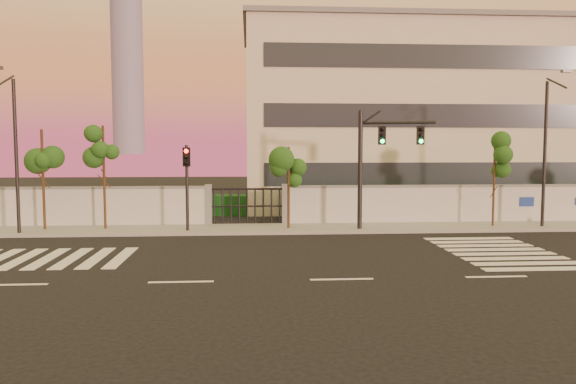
# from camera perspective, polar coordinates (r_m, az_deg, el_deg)

# --- Properties ---
(ground) EXTENTS (120.00, 120.00, 0.00)m
(ground) POSITION_cam_1_polar(r_m,az_deg,el_deg) (17.92, 5.47, -8.84)
(ground) COLOR black
(ground) RESTS_ON ground
(sidewalk) EXTENTS (60.00, 3.00, 0.15)m
(sidewalk) POSITION_cam_1_polar(r_m,az_deg,el_deg) (28.13, 1.96, -3.71)
(sidewalk) COLOR gray
(sidewalk) RESTS_ON ground
(perimeter_wall) EXTENTS (60.00, 0.36, 2.20)m
(perimeter_wall) POSITION_cam_1_polar(r_m,az_deg,el_deg) (29.50, 1.86, -1.37)
(perimeter_wall) COLOR #B3B5BB
(perimeter_wall) RESTS_ON ground
(hedge_row) EXTENTS (41.00, 4.25, 1.80)m
(hedge_row) POSITION_cam_1_polar(r_m,az_deg,el_deg) (32.35, 3.24, -1.29)
(hedge_row) COLOR black
(hedge_row) RESTS_ON ground
(institutional_building) EXTENTS (24.40, 12.40, 12.25)m
(institutional_building) POSITION_cam_1_polar(r_m,az_deg,el_deg) (40.98, 13.00, 7.33)
(institutional_building) COLOR beige
(institutional_building) RESTS_ON ground
(distant_skyscraper) EXTENTS (16.00, 16.00, 118.00)m
(distant_skyscraper) POSITION_cam_1_polar(r_m,az_deg,el_deg) (309.05, -16.08, 15.29)
(distant_skyscraper) COLOR slate
(distant_skyscraper) RESTS_ON ground
(road_markings) EXTENTS (57.00, 7.62, 0.02)m
(road_markings) POSITION_cam_1_polar(r_m,az_deg,el_deg) (21.39, -0.40, -6.57)
(road_markings) COLOR silver
(road_markings) RESTS_ON ground
(street_tree_b) EXTENTS (1.57, 1.25, 4.99)m
(street_tree_b) POSITION_cam_1_polar(r_m,az_deg,el_deg) (29.52, -23.63, 3.30)
(street_tree_b) COLOR #382314
(street_tree_b) RESTS_ON ground
(street_tree_c) EXTENTS (1.51, 1.20, 5.17)m
(street_tree_c) POSITION_cam_1_polar(r_m,az_deg,el_deg) (28.70, -18.19, 3.70)
(street_tree_c) COLOR #382314
(street_tree_c) RESTS_ON ground
(street_tree_d) EXTENTS (1.62, 1.29, 4.14)m
(street_tree_d) POSITION_cam_1_polar(r_m,az_deg,el_deg) (27.49, 0.10, 2.34)
(street_tree_d) COLOR #382314
(street_tree_d) RESTS_ON ground
(street_tree_e) EXTENTS (1.36, 1.08, 4.68)m
(street_tree_e) POSITION_cam_1_polar(r_m,az_deg,el_deg) (30.12, 20.27, 2.99)
(street_tree_e) COLOR #382314
(street_tree_e) RESTS_ON ground
(traffic_signal_main) EXTENTS (3.66, 1.24, 5.89)m
(traffic_signal_main) POSITION_cam_1_polar(r_m,az_deg,el_deg) (27.61, 8.87, 3.67)
(traffic_signal_main) COLOR black
(traffic_signal_main) RESTS_ON ground
(traffic_signal_secondary) EXTENTS (0.33, 0.33, 4.23)m
(traffic_signal_secondary) POSITION_cam_1_polar(r_m,az_deg,el_deg) (27.12, -10.24, 1.45)
(traffic_signal_secondary) COLOR black
(traffic_signal_secondary) RESTS_ON ground
(streetlight_west) EXTENTS (0.45, 1.83, 7.59)m
(streetlight_west) POSITION_cam_1_polar(r_m,az_deg,el_deg) (28.64, -26.03, 4.05)
(streetlight_west) COLOR black
(streetlight_west) RESTS_ON ground
(streetlight_east) EXTENTS (0.46, 1.86, 7.73)m
(streetlight_east) POSITION_cam_1_polar(r_m,az_deg,el_deg) (30.76, 24.79, 4.25)
(streetlight_east) COLOR black
(streetlight_east) RESTS_ON ground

